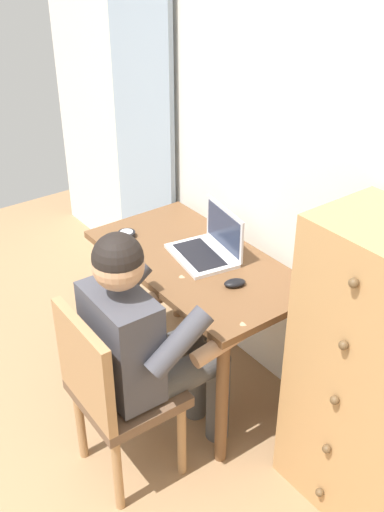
{
  "coord_description": "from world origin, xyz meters",
  "views": [
    {
      "loc": [
        1.75,
        0.31,
        2.25
      ],
      "look_at": [
        -0.15,
        1.73,
        0.84
      ],
      "focal_mm": 42.75,
      "sensor_mm": 36.0,
      "label": 1
    }
  ],
  "objects_px": {
    "laptop": "(209,246)",
    "computer_mouse": "(235,283)",
    "desk_clock": "(127,234)",
    "dresser": "(372,376)",
    "chair": "(112,389)",
    "person_seated": "(148,338)",
    "desk": "(196,279)"
  },
  "relations": [
    {
      "from": "desk_clock",
      "to": "dresser",
      "type": "bearing_deg",
      "value": 10.96
    },
    {
      "from": "dresser",
      "to": "chair",
      "type": "bearing_deg",
      "value": -131.81
    },
    {
      "from": "laptop",
      "to": "person_seated",
      "type": "bearing_deg",
      "value": -61.95
    },
    {
      "from": "laptop",
      "to": "desk_clock",
      "type": "height_order",
      "value": "laptop"
    },
    {
      "from": "laptop",
      "to": "computer_mouse",
      "type": "relative_size",
      "value": 3.78
    },
    {
      "from": "desk",
      "to": "computer_mouse",
      "type": "bearing_deg",
      "value": -0.48
    },
    {
      "from": "dresser",
      "to": "chair",
      "type": "height_order",
      "value": "dresser"
    },
    {
      "from": "chair",
      "to": "computer_mouse",
      "type": "xyz_separation_m",
      "value": [
        -0.01,
        0.66,
        0.26
      ]
    },
    {
      "from": "chair",
      "to": "person_seated",
      "type": "bearing_deg",
      "value": 88.97
    },
    {
      "from": "desk",
      "to": "desk_clock",
      "type": "relative_size",
      "value": 12.72
    },
    {
      "from": "desk",
      "to": "computer_mouse",
      "type": "relative_size",
      "value": 11.45
    },
    {
      "from": "desk_clock",
      "to": "computer_mouse",
      "type": "bearing_deg",
      "value": 12.59
    },
    {
      "from": "dresser",
      "to": "desk_clock",
      "type": "relative_size",
      "value": 14.37
    },
    {
      "from": "laptop",
      "to": "dresser",
      "type": "bearing_deg",
      "value": 2.44
    },
    {
      "from": "person_seated",
      "to": "computer_mouse",
      "type": "xyz_separation_m",
      "value": [
        -0.01,
        0.47,
        0.08
      ]
    },
    {
      "from": "desk",
      "to": "laptop",
      "type": "distance_m",
      "value": 0.18
    },
    {
      "from": "person_seated",
      "to": "computer_mouse",
      "type": "distance_m",
      "value": 0.48
    },
    {
      "from": "desk",
      "to": "laptop",
      "type": "relative_size",
      "value": 3.03
    },
    {
      "from": "desk_clock",
      "to": "laptop",
      "type": "bearing_deg",
      "value": 29.44
    },
    {
      "from": "chair",
      "to": "desk_clock",
      "type": "height_order",
      "value": "chair"
    },
    {
      "from": "desk",
      "to": "person_seated",
      "type": "height_order",
      "value": "person_seated"
    },
    {
      "from": "dresser",
      "to": "person_seated",
      "type": "relative_size",
      "value": 1.08
    },
    {
      "from": "laptop",
      "to": "chair",
      "type": "bearing_deg",
      "value": -68.46
    },
    {
      "from": "chair",
      "to": "desk_clock",
      "type": "bearing_deg",
      "value": 143.67
    },
    {
      "from": "laptop",
      "to": "computer_mouse",
      "type": "distance_m",
      "value": 0.29
    },
    {
      "from": "desk",
      "to": "desk_clock",
      "type": "height_order",
      "value": "desk_clock"
    },
    {
      "from": "dresser",
      "to": "desk_clock",
      "type": "distance_m",
      "value": 1.41
    },
    {
      "from": "desk",
      "to": "chair",
      "type": "distance_m",
      "value": 0.73
    },
    {
      "from": "person_seated",
      "to": "computer_mouse",
      "type": "height_order",
      "value": "person_seated"
    },
    {
      "from": "laptop",
      "to": "computer_mouse",
      "type": "bearing_deg",
      "value": -14.61
    },
    {
      "from": "chair",
      "to": "desk_clock",
      "type": "distance_m",
      "value": 0.89
    },
    {
      "from": "laptop",
      "to": "desk_clock",
      "type": "xyz_separation_m",
      "value": [
        -0.4,
        -0.22,
        -0.04
      ]
    }
  ]
}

